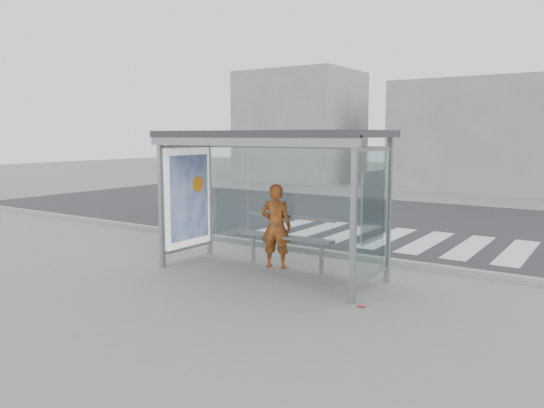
{
  "coord_description": "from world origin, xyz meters",
  "views": [
    {
      "loc": [
        5.31,
        -7.86,
        2.54
      ],
      "look_at": [
        -0.06,
        0.2,
        1.28
      ],
      "focal_mm": 35.0,
      "sensor_mm": 36.0,
      "label": 1
    }
  ],
  "objects_px": {
    "bench": "(286,237)",
    "soda_can": "(361,305)",
    "person": "(276,226)",
    "bus_shelter": "(254,166)"
  },
  "relations": [
    {
      "from": "person",
      "to": "bench",
      "type": "relative_size",
      "value": 0.82
    },
    {
      "from": "bus_shelter",
      "to": "person",
      "type": "height_order",
      "value": "bus_shelter"
    },
    {
      "from": "bench",
      "to": "soda_can",
      "type": "bearing_deg",
      "value": -32.31
    },
    {
      "from": "person",
      "to": "soda_can",
      "type": "distance_m",
      "value": 2.81
    },
    {
      "from": "person",
      "to": "bus_shelter",
      "type": "bearing_deg",
      "value": 47.51
    },
    {
      "from": "person",
      "to": "soda_can",
      "type": "xyz_separation_m",
      "value": [
        2.37,
        -1.3,
        -0.78
      ]
    },
    {
      "from": "bus_shelter",
      "to": "person",
      "type": "distance_m",
      "value": 1.27
    },
    {
      "from": "bench",
      "to": "soda_can",
      "type": "relative_size",
      "value": 18.53
    },
    {
      "from": "person",
      "to": "soda_can",
      "type": "relative_size",
      "value": 15.24
    },
    {
      "from": "bench",
      "to": "soda_can",
      "type": "height_order",
      "value": "bench"
    }
  ]
}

